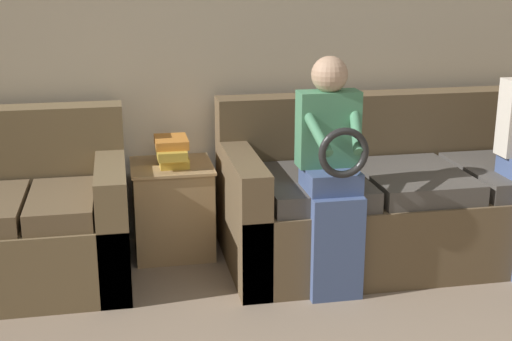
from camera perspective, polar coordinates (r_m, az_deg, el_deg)
The scene contains 5 objects.
wall_back at distance 4.43m, azimuth 2.37°, elevation 11.11°, with size 6.89×0.06×2.55m.
couch_main at distance 4.30m, azimuth 11.58°, elevation -2.34°, with size 2.10×0.94×0.91m.
child_left_seated at distance 3.65m, azimuth 6.10°, elevation 0.37°, with size 0.32×0.38×1.23m.
side_shelf at distance 4.26m, azimuth -6.68°, elevation -2.94°, with size 0.47×0.46×0.55m.
book_stack at distance 4.15m, azimuth -6.75°, elevation 1.56°, with size 0.19×0.32×0.16m.
Camera 1 is at (-1.02, -1.49, 1.68)m, focal length 50.00 mm.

